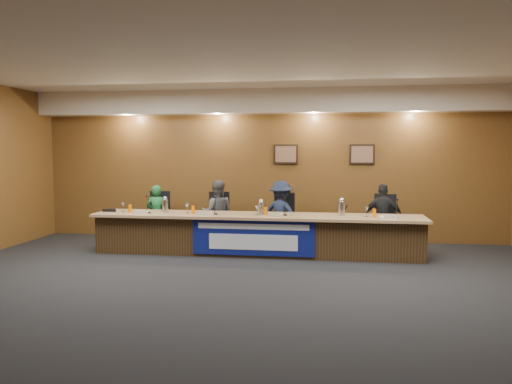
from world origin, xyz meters
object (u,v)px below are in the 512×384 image
at_px(panelist_d, 383,217).
at_px(carafe_left, 165,206).
at_px(dais_body, 256,235).
at_px(banner, 253,238).
at_px(office_chair_b, 218,222).
at_px(office_chair_c, 282,223).
at_px(panelist_a, 157,214).
at_px(office_chair_a, 159,220).
at_px(speakerphone, 111,210).
at_px(panelist_b, 217,213).
at_px(office_chair_d, 383,225).
at_px(carafe_right, 342,208).
at_px(carafe_mid, 261,208).
at_px(panelist_c, 281,214).

height_order(panelist_d, carafe_left, panelist_d).
bearing_deg(dais_body, banner, -90.00).
relative_size(office_chair_b, office_chair_c, 1.00).
xyz_separation_m(panelist_a, office_chair_a, (0.00, 0.10, -0.13)).
height_order(dais_body, office_chair_c, dais_body).
relative_size(office_chair_c, speakerphone, 1.50).
relative_size(panelist_b, office_chair_d, 2.78).
height_order(office_chair_d, carafe_left, carafe_left).
height_order(banner, panelist_a, panelist_a).
height_order(office_chair_a, carafe_right, carafe_right).
xyz_separation_m(panelist_b, carafe_left, (-0.84, -0.72, 0.21)).
bearing_deg(carafe_right, office_chair_b, 162.97).
distance_m(panelist_b, office_chair_a, 1.29).
height_order(panelist_d, carafe_right, panelist_d).
distance_m(dais_body, banner, 0.42).
relative_size(dais_body, speakerphone, 18.75).
xyz_separation_m(panelist_a, office_chair_b, (1.27, 0.10, -0.13)).
relative_size(panelist_a, panelist_b, 0.92).
distance_m(office_chair_b, carafe_mid, 1.34).
relative_size(office_chair_a, carafe_right, 1.86).
bearing_deg(panelist_d, panelist_b, 5.36).
bearing_deg(banner, office_chair_b, 127.22).
relative_size(dais_body, office_chair_a, 12.50).
relative_size(panelist_a, panelist_d, 0.95).
height_order(panelist_c, office_chair_b, panelist_c).
distance_m(office_chair_b, office_chair_d, 3.28).
bearing_deg(panelist_c, office_chair_c, -68.56).
height_order(dais_body, carafe_left, carafe_left).
bearing_deg(panelist_c, panelist_d, -158.56).
bearing_deg(office_chair_b, panelist_c, -10.76).
height_order(office_chair_c, carafe_left, carafe_left).
bearing_deg(carafe_left, panelist_c, 18.62).
relative_size(office_chair_a, speakerphone, 1.50).
bearing_deg(office_chair_b, office_chair_a, 173.62).
bearing_deg(carafe_mid, office_chair_b, 141.09).
distance_m(panelist_d, carafe_mid, 2.39).
xyz_separation_m(panelist_a, office_chair_d, (4.55, 0.10, -0.13)).
bearing_deg(panelist_b, office_chair_d, 170.93).
relative_size(office_chair_d, carafe_mid, 2.09).
bearing_deg(panelist_c, carafe_left, 40.06).
bearing_deg(office_chair_c, banner, -99.52).
distance_m(banner, panelist_c, 1.20).
bearing_deg(banner, dais_body, 90.00).
distance_m(carafe_left, carafe_right, 3.31).
xyz_separation_m(dais_body, panelist_b, (-0.91, 0.68, 0.32)).
relative_size(panelist_a, office_chair_d, 2.56).
height_order(panelist_a, office_chair_c, panelist_a).
bearing_deg(carafe_left, office_chair_d, 11.30).
bearing_deg(office_chair_c, carafe_right, -24.18).
bearing_deg(office_chair_a, office_chair_b, -9.80).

